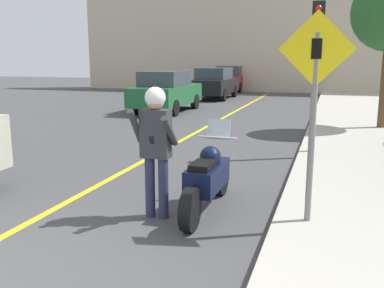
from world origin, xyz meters
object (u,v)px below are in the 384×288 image
object	(u,v)px
motorcycle	(208,178)
traffic_light	(317,48)
crossing_sign	(314,98)
parked_car_red	(231,78)
person_biker	(156,138)
parked_car_green	(166,91)
parked_car_black	(214,83)

from	to	relation	value
motorcycle	traffic_light	bearing A→B (deg)	72.28
crossing_sign	parked_car_red	bearing A→B (deg)	105.34
motorcycle	crossing_sign	world-z (taller)	crossing_sign
motorcycle	person_biker	distance (m)	1.01
parked_car_green	parked_car_red	distance (m)	12.08
parked_car_black	motorcycle	bearing A→B (deg)	-75.13
parked_car_green	traffic_light	bearing A→B (deg)	-47.93
motorcycle	crossing_sign	distance (m)	1.93
parked_car_green	crossing_sign	bearing A→B (deg)	-60.39
motorcycle	parked_car_black	distance (m)	17.67
person_biker	traffic_light	bearing A→B (deg)	67.24
person_biker	parked_car_green	size ratio (longest dim) A/B	0.44
crossing_sign	parked_car_red	distance (m)	24.17
parked_car_red	motorcycle	bearing A→B (deg)	-77.83
parked_car_red	person_biker	bearing A→B (deg)	-79.49
parked_car_green	parked_car_red	world-z (taller)	same
parked_car_red	parked_car_green	bearing A→B (deg)	-89.92
motorcycle	parked_car_black	xyz separation A→B (m)	(-4.53, 17.08, 0.36)
motorcycle	parked_car_red	distance (m)	23.47
person_biker	parked_car_green	world-z (taller)	person_biker
crossing_sign	traffic_light	bearing A→B (deg)	92.21
motorcycle	parked_car_black	bearing A→B (deg)	104.87
crossing_sign	parked_car_green	bearing A→B (deg)	119.61
crossing_sign	parked_car_green	size ratio (longest dim) A/B	0.62
crossing_sign	parked_car_black	world-z (taller)	crossing_sign
traffic_light	parked_car_black	distance (m)	14.40
person_biker	parked_car_green	bearing A→B (deg)	110.87
person_biker	parked_car_red	size ratio (longest dim) A/B	0.44
motorcycle	parked_car_red	xyz separation A→B (m)	(-4.95, 22.94, 0.36)
traffic_light	parked_car_green	distance (m)	9.39
person_biker	parked_car_green	distance (m)	12.15
person_biker	traffic_light	size ratio (longest dim) A/B	0.57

